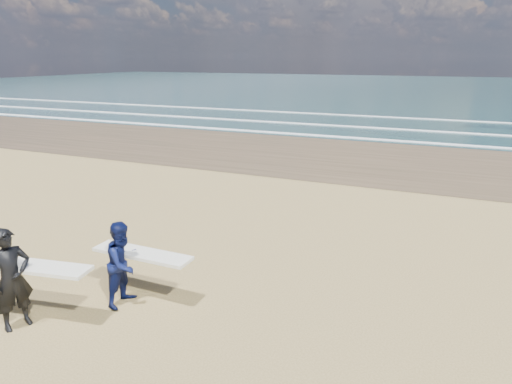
% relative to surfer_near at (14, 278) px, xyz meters
% --- Properties ---
extents(surfer_near, '(2.26, 1.21, 1.96)m').
position_rel_surfer_near_xyz_m(surfer_near, '(0.00, 0.00, 0.00)').
color(surfer_near, black).
rests_on(surfer_near, ground).
extents(surfer_far, '(2.21, 1.07, 1.77)m').
position_rel_surfer_near_xyz_m(surfer_far, '(1.31, 1.51, -0.10)').
color(surfer_far, '#0B1340').
rests_on(surfer_far, ground).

